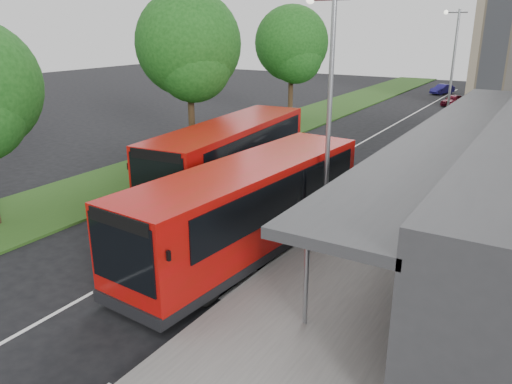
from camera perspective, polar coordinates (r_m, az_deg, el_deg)
ground at (r=18.07m, az=-7.27°, el=-5.12°), size 120.00×120.00×0.00m
pavement at (r=33.92m, az=23.02°, el=4.95°), size 5.00×80.00×0.15m
grass_verge at (r=37.88m, az=3.19°, el=7.66°), size 5.00×80.00×0.10m
lane_centre_line at (r=30.61m, az=10.36°, el=4.66°), size 0.12×70.00×0.01m
kerb_dashes at (r=33.43m, az=18.17°, el=5.21°), size 0.12×56.00×0.01m
tree_mid at (r=28.04m, az=-7.64°, el=15.66°), size 5.64×5.64×9.06m
tree_far at (r=38.17m, az=4.10°, el=16.10°), size 5.38×5.38×8.64m
lamp_post_near at (r=16.34m, az=8.13°, el=9.60°), size 1.44×0.28×8.00m
lamp_post_far at (r=35.51m, az=21.44°, el=13.33°), size 1.44×0.28×8.00m
bus_main at (r=16.29m, az=-0.80°, el=-1.82°), size 3.44×10.76×3.00m
bus_second at (r=22.52m, az=-2.97°, el=4.06°), size 3.72×11.06×3.08m
litter_bin at (r=23.43m, az=17.06°, el=1.23°), size 0.52×0.52×0.81m
bollard at (r=32.56m, az=21.40°, el=5.73°), size 0.21×0.21×1.06m
car_near at (r=50.77m, az=21.60°, el=9.74°), size 2.02×3.25×1.03m
car_far at (r=59.13m, az=20.52°, el=10.95°), size 2.18×3.34×1.04m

